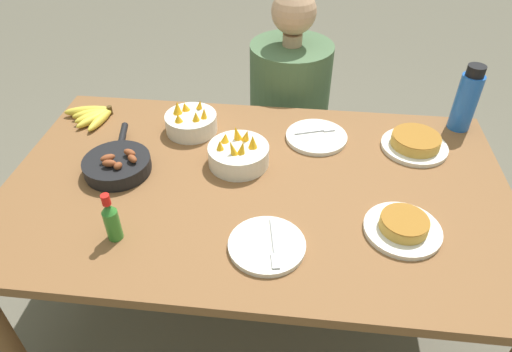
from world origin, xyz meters
name	(u,v)px	position (x,y,z in m)	size (l,w,h in m)	color
ground_plane	(256,311)	(0.00, 0.00, 0.00)	(14.00, 14.00, 0.00)	#666051
dining_table	(256,202)	(0.00, 0.00, 0.64)	(1.66, 0.99, 0.72)	brown
banana_bunch	(93,115)	(-0.68, 0.32, 0.74)	(0.20, 0.18, 0.04)	gold
skillet	(118,164)	(-0.47, 0.01, 0.75)	(0.23, 0.34, 0.08)	black
frittata_plate_center	(415,143)	(0.55, 0.26, 0.75)	(0.24, 0.24, 0.06)	silver
frittata_plate_side	(403,227)	(0.45, -0.17, 0.74)	(0.23, 0.23, 0.05)	silver
empty_plate_near_front	(267,245)	(0.06, -0.28, 0.73)	(0.22, 0.22, 0.02)	silver
empty_plate_far_left	(316,137)	(0.20, 0.28, 0.73)	(0.23, 0.23, 0.02)	silver
fruit_bowl_mango	(239,154)	(-0.07, 0.10, 0.76)	(0.21, 0.21, 0.12)	silver
fruit_bowl_citrus	(191,122)	(-0.28, 0.28, 0.76)	(0.19, 0.19, 0.12)	silver
water_bottle	(467,100)	(0.74, 0.42, 0.84)	(0.08, 0.08, 0.26)	blue
hot_sauce_bottle	(111,220)	(-0.38, -0.29, 0.79)	(0.04, 0.04, 0.16)	#337F2D
person_figure	(288,129)	(0.07, 0.74, 0.45)	(0.41, 0.41, 1.13)	black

